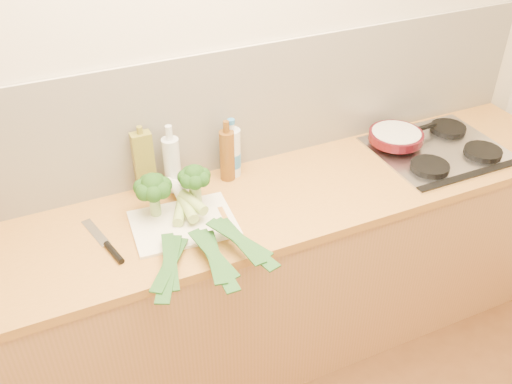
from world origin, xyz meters
TOP-DOWN VIEW (x-y plane):
  - room_shell at (0.00, 1.49)m, footprint 3.50×3.50m
  - counter at (0.00, 1.20)m, footprint 3.20×0.62m
  - gas_hob at (1.02, 1.20)m, footprint 0.58×0.50m
  - chopping_board at (-0.23, 1.17)m, footprint 0.41×0.32m
  - broccoli_left at (-0.31, 1.26)m, footprint 0.15×0.15m
  - broccoli_right at (-0.15, 1.26)m, footprint 0.13×0.13m
  - leek_front at (-0.26, 1.15)m, footprint 0.34×0.65m
  - leek_mid at (-0.21, 1.12)m, footprint 0.10×0.69m
  - leek_back at (-0.16, 1.13)m, footprint 0.22×0.66m
  - chefs_knife at (-0.53, 1.15)m, footprint 0.10×0.31m
  - skillet at (0.86, 1.32)m, footprint 0.37×0.25m
  - oil_tin at (-0.30, 1.44)m, footprint 0.08×0.05m
  - glass_bottle at (-0.19, 1.42)m, footprint 0.07×0.07m
  - amber_bottle at (0.04, 1.40)m, footprint 0.06×0.06m
  - water_bottle at (0.08, 1.42)m, footprint 0.08×0.08m

SIDE VIEW (x-z plane):
  - counter at x=0.00m, z-range 0.00..0.90m
  - chopping_board at x=-0.23m, z-range 0.90..0.91m
  - chefs_knife at x=-0.53m, z-range 0.90..0.92m
  - gas_hob at x=1.02m, z-range 0.89..0.93m
  - leek_front at x=-0.26m, z-range 0.91..0.96m
  - leek_mid at x=-0.21m, z-range 0.93..0.97m
  - skillet at x=0.86m, z-range 0.94..0.98m
  - leek_back at x=-0.16m, z-range 0.95..0.99m
  - water_bottle at x=0.08m, z-range 0.88..1.13m
  - amber_bottle at x=0.04m, z-range 0.88..1.16m
  - glass_bottle at x=-0.19m, z-range 0.88..1.18m
  - broccoli_left at x=-0.31m, z-range 0.94..1.13m
  - broccoli_right at x=-0.15m, z-range 0.95..1.13m
  - oil_tin at x=-0.30m, z-range 0.89..1.20m
  - room_shell at x=0.00m, z-range -0.58..2.92m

